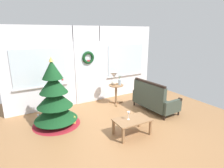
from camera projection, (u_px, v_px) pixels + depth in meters
ground_plane at (121, 126)px, 4.84m from camera, size 6.76×6.76×0.00m
back_wall_with_door at (87, 65)px, 6.21m from camera, size 5.20×0.19×2.55m
christmas_tree at (55, 101)px, 4.78m from camera, size 1.24×1.24×1.79m
settee_sofa at (153, 99)px, 5.69m from camera, size 0.77×1.45×0.96m
side_table at (116, 90)px, 6.21m from camera, size 0.50×0.48×0.67m
table_lamp at (114, 76)px, 6.08m from camera, size 0.28×0.28×0.44m
flower_vase at (120, 81)px, 6.12m from camera, size 0.11×0.10×0.35m
coffee_table at (132, 122)px, 4.37m from camera, size 0.86×0.55×0.39m
wine_glass at (129, 114)px, 4.32m from camera, size 0.08×0.08×0.20m
gift_box at (71, 120)px, 4.94m from camera, size 0.21×0.19×0.21m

